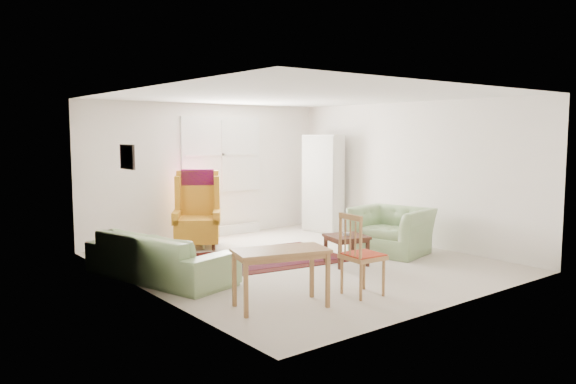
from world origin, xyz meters
TOP-DOWN VIEW (x-y plane):
  - room at (0.02, 0.21)m, footprint 5.04×5.54m
  - rug at (-0.42, 0.57)m, footprint 2.85×2.06m
  - sofa at (-2.10, 0.40)m, footprint 1.40×2.33m
  - armchair at (1.60, -0.41)m, footprint 1.25×1.36m
  - wingback_chair at (-0.68, 1.95)m, footprint 1.09×1.10m
  - coffee_table at (0.45, -0.54)m, footprint 0.67×0.67m
  - stool at (-0.57, 1.85)m, footprint 0.48×0.48m
  - cabinet at (2.10, 1.84)m, footprint 0.57×0.84m
  - desk at (-1.57, -1.57)m, footprint 1.15×0.80m
  - desk_chair at (-0.50, -1.80)m, footprint 0.48×0.48m

SIDE VIEW (x-z plane):
  - rug at x=-0.42m, z-range 0.00..0.03m
  - coffee_table at x=0.45m, z-range 0.00..0.45m
  - stool at x=-0.57m, z-range 0.00..0.50m
  - desk at x=-1.57m, z-range 0.00..0.66m
  - sofa at x=-2.10m, z-range 0.00..0.88m
  - armchair at x=1.60m, z-range 0.00..0.89m
  - desk_chair at x=-0.50m, z-range 0.00..1.00m
  - wingback_chair at x=-0.68m, z-range 0.00..1.33m
  - cabinet at x=2.10m, z-range 0.00..1.92m
  - room at x=0.02m, z-range 0.00..2.51m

